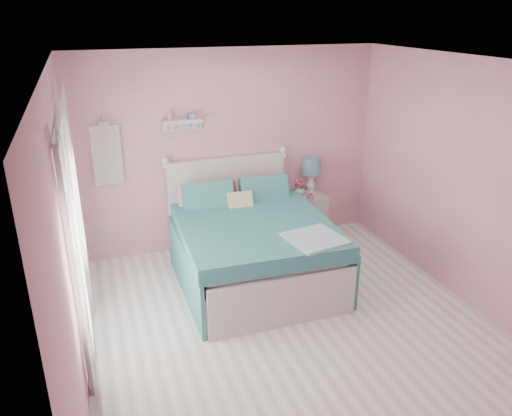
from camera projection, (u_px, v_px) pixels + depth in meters
floor at (296, 332)px, 5.02m from camera, size 4.50×4.50×0.00m
room_shell at (301, 183)px, 4.44m from camera, size 4.50×4.50×4.50m
bed at (251, 247)px, 5.89m from camera, size 1.73×2.14×1.23m
nightstand at (307, 216)px, 6.98m from camera, size 0.45×0.44×0.64m
table_lamp at (311, 169)px, 6.81m from camera, size 0.25×0.25×0.50m
vase at (300, 190)px, 6.85m from camera, size 0.17×0.17×0.13m
teacup at (310, 197)px, 6.69m from camera, size 0.12×0.12×0.07m
roses at (300, 183)px, 6.80m from camera, size 0.14×0.11×0.12m
wall_shelf at (182, 122)px, 6.11m from camera, size 0.50×0.15×0.25m
hanging_dress at (107, 155)px, 5.94m from camera, size 0.34×0.03×0.72m
french_door at (75, 248)px, 4.38m from camera, size 0.04×1.32×2.16m
curtain_near at (81, 276)px, 3.70m from camera, size 0.04×0.40×2.32m
curtain_far at (78, 206)px, 5.00m from camera, size 0.04×0.40×2.32m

